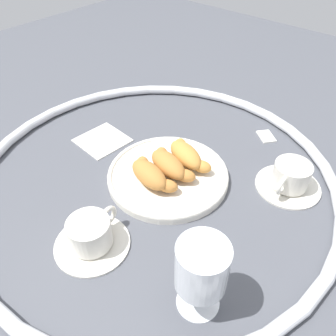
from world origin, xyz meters
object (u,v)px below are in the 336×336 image
juice_glass_left (202,269)px  folded_napkin (102,140)px  croissant_extra (187,155)px  pastry_plate (168,175)px  coffee_cup_far (91,235)px  sugar_packet (266,136)px  croissant_large (150,174)px  croissant_small (169,164)px  coffee_cup_near (290,178)px

juice_glass_left → folded_napkin: (-0.43, 0.18, -0.09)m
croissant_extra → juice_glass_left: size_ratio=0.93×
pastry_plate → folded_napkin: 0.21m
coffee_cup_far → folded_napkin: size_ratio=1.24×
juice_glass_left → croissant_extra: bearing=131.8°
sugar_packet → coffee_cup_far: bearing=-60.5°
juice_glass_left → croissant_large: bearing=148.9°
croissant_small → coffee_cup_near: (0.21, 0.14, -0.01)m
croissant_large → juice_glass_left: 0.27m
croissant_large → folded_napkin: croissant_large is taller
pastry_plate → sugar_packet: pastry_plate is taller
juice_glass_left → coffee_cup_far: bearing=-170.1°
croissant_large → folded_napkin: (-0.21, 0.04, -0.04)m
croissant_extra → folded_napkin: size_ratio=1.18×
coffee_cup_far → folded_napkin: 0.31m
croissant_large → croissant_extra: (0.02, 0.10, 0.00)m
sugar_packet → folded_napkin: (-0.30, -0.28, -0.00)m
croissant_large → sugar_packet: 0.34m
croissant_small → sugar_packet: 0.29m
pastry_plate → folded_napkin: pastry_plate is taller
croissant_small → croissant_extra: bearing=80.1°
juice_glass_left → sugar_packet: juice_glass_left is taller
pastry_plate → croissant_large: (-0.01, -0.05, 0.03)m
croissant_small → coffee_cup_near: same height
croissant_extra → pastry_plate: bearing=-100.1°
coffee_cup_near → juice_glass_left: bearing=-88.2°
croissant_extra → coffee_cup_far: bearing=-89.4°
pastry_plate → croissant_extra: 0.06m
croissant_large → pastry_plate: bearing=80.5°
pastry_plate → coffee_cup_far: size_ratio=1.93×
pastry_plate → juice_glass_left: 0.30m
croissant_large → sugar_packet: bearing=73.5°
sugar_packet → folded_napkin: sugar_packet is taller
pastry_plate → juice_glass_left: (0.22, -0.18, 0.08)m
croissant_small → coffee_cup_far: size_ratio=0.98×
croissant_large → croissant_small: bearing=80.3°
croissant_extra → croissant_large: bearing=-99.8°
croissant_small → croissant_large: bearing=-99.7°
pastry_plate → croissant_small: bearing=77.0°
croissant_small → folded_napkin: bearing=-178.1°
coffee_cup_near → juice_glass_left: (0.01, -0.33, 0.07)m
coffee_cup_near → coffee_cup_far: same height
croissant_large → coffee_cup_far: 0.18m
coffee_cup_near → sugar_packet: 0.18m
coffee_cup_far → folded_napkin: coffee_cup_far is taller
croissant_large → juice_glass_left: size_ratio=0.96×
coffee_cup_near → folded_napkin: size_ratio=1.24×
croissant_small → croissant_extra: 0.05m
croissant_extra → sugar_packet: bearing=70.7°
croissant_large → croissant_extra: same height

